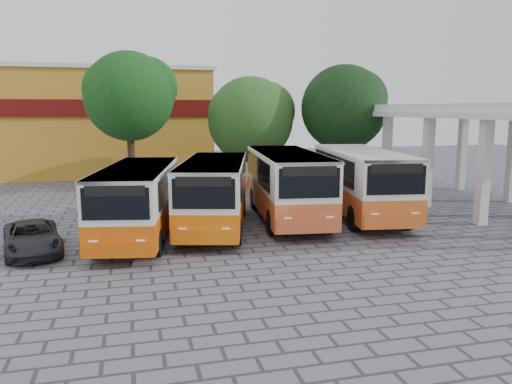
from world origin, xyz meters
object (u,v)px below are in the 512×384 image
object	(u,v)px
bus_centre_left	(214,190)
parked_car	(32,238)
bus_far_right	(362,179)
bus_centre_right	(287,181)
bus_far_left	(138,197)

from	to	relation	value
bus_centre_left	parked_car	world-z (taller)	bus_centre_left
bus_far_right	parked_car	size ratio (longest dim) A/B	2.27
bus_centre_right	bus_far_right	distance (m)	3.71
bus_centre_right	bus_centre_left	bearing A→B (deg)	-159.38
bus_centre_left	parked_car	size ratio (longest dim) A/B	2.15
bus_far_right	parked_car	xyz separation A→B (m)	(-14.28, -2.77, -1.28)
bus_centre_left	bus_far_right	bearing A→B (deg)	20.34
bus_centre_right	bus_far_right	xyz separation A→B (m)	(3.70, -0.16, 0.01)
bus_centre_right	parked_car	bearing A→B (deg)	-157.73
bus_far_right	parked_car	distance (m)	14.60
bus_centre_left	bus_centre_right	world-z (taller)	bus_centre_right
bus_far_left	bus_centre_right	bearing A→B (deg)	25.30
bus_centre_left	bus_centre_right	xyz separation A→B (m)	(3.57, 0.88, 0.12)
bus_far_left	bus_centre_left	bearing A→B (deg)	26.09
bus_centre_right	bus_far_right	world-z (taller)	bus_far_right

